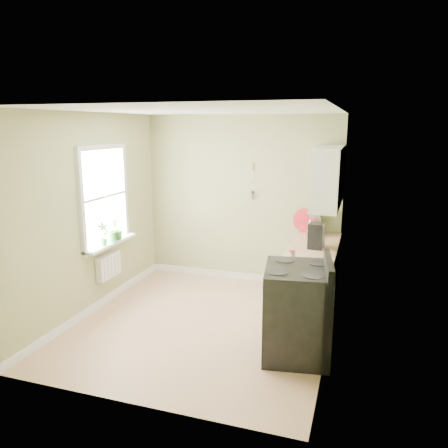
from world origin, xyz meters
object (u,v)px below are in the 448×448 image
(stand_mixer, at_px, (316,222))
(kettle, at_px, (311,226))
(stove, at_px, (297,311))
(coffee_maker, at_px, (316,236))

(stand_mixer, relative_size, kettle, 2.15)
(stove, bearing_deg, stand_mixer, 91.26)
(stove, xyz_separation_m, coffee_maker, (0.05, 1.23, 0.56))
(kettle, bearing_deg, coffee_maker, -78.66)
(stand_mixer, bearing_deg, coffee_maker, -83.45)
(stand_mixer, height_order, coffee_maker, stand_mixer)
(stove, distance_m, stand_mixer, 2.10)
(stove, xyz_separation_m, kettle, (-0.13, 2.12, 0.49))
(coffee_maker, bearing_deg, stand_mixer, 96.55)
(stove, distance_m, kettle, 2.18)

